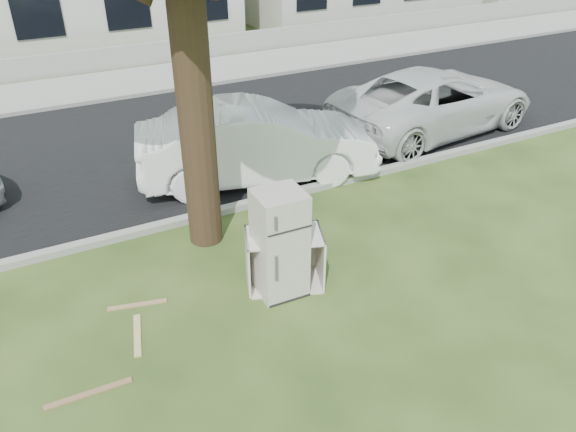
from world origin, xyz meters
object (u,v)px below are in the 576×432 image
fridge (280,244)px  car_right (434,100)px  car_center (257,142)px  cabinet (284,259)px

fridge → car_right: size_ratio=0.31×
fridge → car_right: bearing=34.4°
fridge → car_center: fridge is taller
car_right → fridge: bearing=116.4°
fridge → car_center: 3.68m
cabinet → car_right: (5.91, 3.76, 0.30)m
car_center → car_right: size_ratio=0.89×
cabinet → car_right: size_ratio=0.21×
fridge → car_right: fridge is taller
fridge → cabinet: 0.42m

